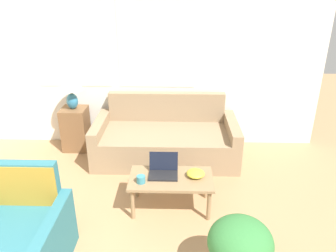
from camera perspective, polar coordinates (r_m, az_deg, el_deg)
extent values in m
cube|color=white|center=(4.87, -8.42, 11.42)|extent=(5.87, 0.05, 2.60)
cube|color=white|center=(4.96, -16.66, 13.87)|extent=(1.10, 0.01, 1.30)
cube|color=white|center=(4.73, -2.06, 14.38)|extent=(1.10, 0.01, 1.30)
cube|color=#937A5B|center=(4.64, -0.40, -3.31)|extent=(1.70, 0.95, 0.42)
cube|color=#937A5B|center=(4.93, -0.24, 1.11)|extent=(1.70, 0.12, 0.85)
cube|color=#937A5B|center=(4.73, -11.63, -2.29)|extent=(0.14, 0.95, 0.57)
cube|color=#937A5B|center=(4.67, 10.97, -2.58)|extent=(0.14, 0.95, 0.57)
cube|color=#2D6B75|center=(3.25, -24.83, -18.98)|extent=(0.59, 0.82, 0.46)
cube|color=#2D6B75|center=(3.37, -22.89, -12.34)|extent=(0.59, 0.10, 0.88)
cube|color=#2D6B75|center=(3.09, -18.93, -19.05)|extent=(0.10, 0.82, 0.58)
cube|color=#A87F28|center=(3.28, -23.56, -11.38)|extent=(0.59, 0.01, 0.63)
cube|color=brown|center=(5.06, -15.76, -0.45)|extent=(0.36, 0.36, 0.64)
ellipsoid|color=teal|center=(4.91, -16.32, 4.20)|extent=(0.16, 0.16, 0.23)
cylinder|color=tan|center=(4.86, -16.52, 5.81)|extent=(0.02, 0.02, 0.06)
cone|color=white|center=(4.83, -16.69, 7.24)|extent=(0.35, 0.35, 0.19)
cube|color=#8E704C|center=(3.58, 0.52, -9.16)|extent=(0.90, 0.49, 0.03)
cylinder|color=#8E704C|center=(3.56, -6.20, -13.37)|extent=(0.04, 0.04, 0.36)
cylinder|color=#8E704C|center=(3.55, 7.13, -13.57)|extent=(0.04, 0.04, 0.36)
cylinder|color=#8E704C|center=(3.88, -5.46, -9.87)|extent=(0.04, 0.04, 0.36)
cylinder|color=#8E704C|center=(3.87, 6.62, -10.04)|extent=(0.04, 0.04, 0.36)
cube|color=black|center=(3.59, -0.85, -8.63)|extent=(0.31, 0.20, 0.02)
cube|color=black|center=(3.64, -0.77, -6.09)|extent=(0.31, 0.06, 0.20)
cylinder|color=teal|center=(3.48, -4.73, -9.23)|extent=(0.09, 0.09, 0.08)
ellipsoid|color=gold|center=(3.59, 4.83, -8.23)|extent=(0.20, 0.20, 0.07)
ellipsoid|color=#337538|center=(2.84, 12.48, -19.20)|extent=(0.53, 0.53, 0.40)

